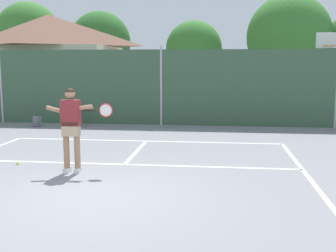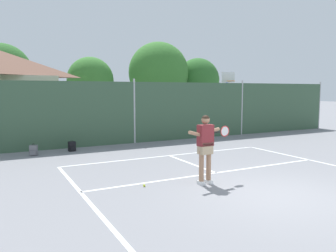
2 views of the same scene
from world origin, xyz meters
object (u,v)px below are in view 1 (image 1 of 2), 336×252
object	(u,v)px
tennis_ball	(18,163)
backpack_grey	(37,121)
backpack_black	(77,121)
basketball_hoop	(327,65)
tennis_player	(71,122)

from	to	relation	value
tennis_ball	backpack_grey	bearing A→B (deg)	109.74
backpack_grey	backpack_black	xyz separation A→B (m)	(1.50, 0.21, 0.00)
basketball_hoop	tennis_player	world-z (taller)	basketball_hoop
tennis_ball	tennis_player	bearing A→B (deg)	-18.98
backpack_grey	tennis_ball	bearing A→B (deg)	-70.26
backpack_black	tennis_player	bearing A→B (deg)	-71.96
backpack_black	tennis_ball	bearing A→B (deg)	-84.44
tennis_player	backpack_grey	size ratio (longest dim) A/B	4.01
basketball_hoop	tennis_ball	world-z (taller)	basketball_hoop
tennis_player	backpack_black	world-z (taller)	tennis_player
tennis_player	basketball_hoop	bearing A→B (deg)	49.22
backpack_grey	backpack_black	bearing A→B (deg)	8.00
tennis_player	backpack_grey	distance (m)	7.37
basketball_hoop	backpack_black	world-z (taller)	basketball_hoop
basketball_hoop	backpack_black	distance (m)	9.90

